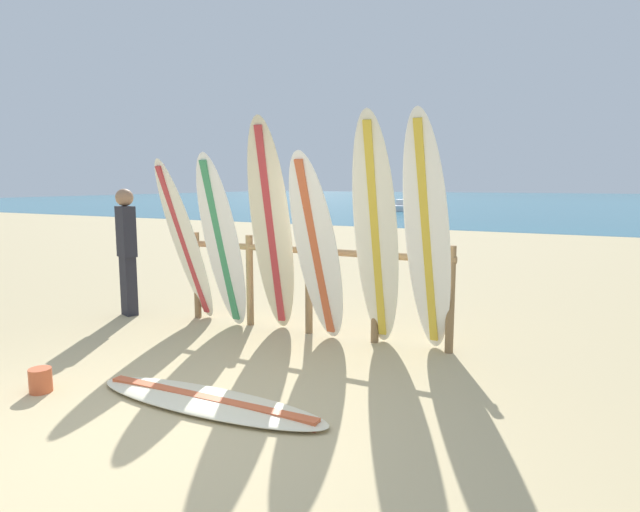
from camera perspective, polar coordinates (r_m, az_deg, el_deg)
The scene contains 13 objects.
ground_plane at distance 4.22m, azimuth -18.27°, elevation -18.19°, with size 120.00×120.00×0.00m, color tan.
ocean_water at distance 60.74m, azimuth 24.18°, elevation 5.42°, with size 120.00×80.00×0.01m, color teal.
surfboard_rack at distance 6.46m, azimuth -1.19°, elevation -2.00°, with size 3.52×0.09×1.16m.
surfboard_leaning_far_left at distance 7.08m, azimuth -14.11°, elevation 1.40°, with size 0.60×0.90×2.12m.
surfboard_leaning_left at distance 6.63m, azimuth -10.38°, elevation 1.35°, with size 0.57×0.69×2.18m.
surfboard_leaning_center_left at distance 6.30m, azimuth -5.17°, elevation 2.81°, with size 0.64×0.94×2.55m.
surfboard_leaning_center at distance 5.89m, azimuth -0.33°, elevation 0.58°, with size 0.57×0.85×2.16m.
surfboard_leaning_center_right at distance 5.67m, azimuth 5.97°, elevation 2.15°, with size 0.57×0.98×2.53m.
surfboard_leaning_right at distance 5.56m, azimuth 11.32°, elevation 1.93°, with size 0.50×0.89×2.53m.
surfboard_lying_on_sand at distance 4.67m, azimuth -11.88°, elevation -14.85°, with size 2.22×0.56×0.08m.
beachgoer_standing at distance 7.78m, azimuth -19.83°, elevation 0.97°, with size 0.32×0.27×1.74m.
small_boat_offshore at distance 35.73m, azimuth 8.65°, elevation 5.22°, with size 1.38×3.17×0.71m.
sand_bucket at distance 5.40m, azimuth -27.54°, elevation -11.62°, with size 0.19×0.19×0.21m, color #CC5933.
Camera 1 is at (2.74, -2.65, 1.82)m, focal length 30.15 mm.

